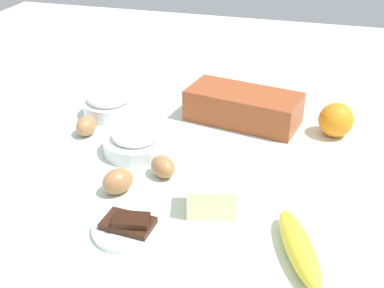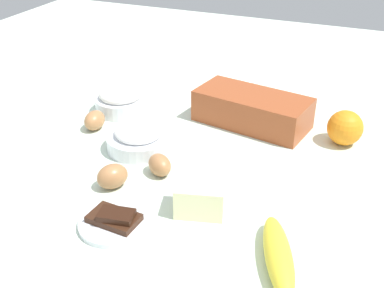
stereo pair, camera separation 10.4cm
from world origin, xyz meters
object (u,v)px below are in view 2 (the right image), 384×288
Objects in this scene: flour_bowl at (121,100)px; chocolate_plate at (115,221)px; butter_block at (200,198)px; orange_fruit at (345,128)px; sugar_bowl at (140,137)px; loaf_pan at (252,109)px; egg_near_butter at (160,165)px; egg_beside_bowl at (112,176)px; egg_loose at (95,120)px; banana at (278,255)px.

chocolate_plate is at bearing -61.57° from flour_bowl.
butter_block is at bearing 37.77° from chocolate_plate.
sugar_bowl is at bearing -155.11° from orange_fruit.
egg_near_butter is at bearing -100.18° from loaf_pan.
egg_beside_bowl is (-0.41, -0.36, -0.02)m from orange_fruit.
sugar_bowl is at bearing -47.95° from flour_bowl.
egg_beside_bowl is at bearing -62.86° from flour_bowl.
egg_beside_bowl is 0.26m from egg_loose.
orange_fruit is at bearing 15.58° from egg_loose.
sugar_bowl is at bearing 146.78° from banana.
butter_block is 1.39× the size of egg_beside_bowl.
sugar_bowl reaches higher than egg_near_butter.
egg_near_butter is 0.95× the size of egg_beside_bowl.
sugar_bowl is (-0.20, -0.21, -0.01)m from loaf_pan.
egg_beside_bowl is (0.16, -0.31, -0.01)m from flour_bowl.
chocolate_plate is at bearing -126.03° from orange_fruit.
loaf_pan reaches higher than egg_near_butter.
loaf_pan is 0.35m from flour_bowl.
butter_block is (0.01, -0.38, -0.01)m from loaf_pan.
egg_beside_bowl reaches higher than egg_loose.
chocolate_plate is (-0.13, -0.10, -0.02)m from butter_block.
banana reaches higher than chocolate_plate.
egg_loose is at bearing -164.42° from orange_fruit.
egg_beside_bowl is at bearing 166.08° from banana.
egg_near_butter is at bearing 145.32° from butter_block.
chocolate_plate is (0.07, -0.11, -0.01)m from egg_beside_bowl.
sugar_bowl reaches higher than chocolate_plate.
egg_beside_bowl is (-0.07, -0.08, 0.00)m from egg_near_butter.
butter_block is at bearing -34.68° from egg_near_butter.
orange_fruit is 0.43m from butter_block.
sugar_bowl is 0.28m from butter_block.
egg_near_butter is (-0.13, 0.09, -0.01)m from butter_block.
butter_block reaches higher than banana.
butter_block is 1.40× the size of egg_loose.
egg_beside_bowl reaches higher than chocolate_plate.
sugar_bowl is at bearing -14.76° from egg_loose.
orange_fruit is at bearing 39.88° from egg_near_butter.
banana is 2.94× the size of egg_beside_bowl.
flour_bowl reaches higher than butter_block.
egg_loose is at bearing 165.24° from sugar_bowl.
sugar_bowl is at bearing 108.58° from chocolate_plate.
orange_fruit is at bearing 24.89° from sugar_bowl.
orange_fruit is (0.57, 0.05, 0.01)m from flour_bowl.
banana is at bearing -95.76° from orange_fruit.
egg_near_butter is (-0.34, -0.28, -0.02)m from orange_fruit.
banana is 1.46× the size of chocolate_plate.
banana is at bearing 3.13° from chocolate_plate.
butter_block is (0.22, -0.17, 0.00)m from sugar_bowl.
egg_loose is (-0.01, -0.11, -0.01)m from flour_bowl.
egg_near_butter is 0.96× the size of egg_loose.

